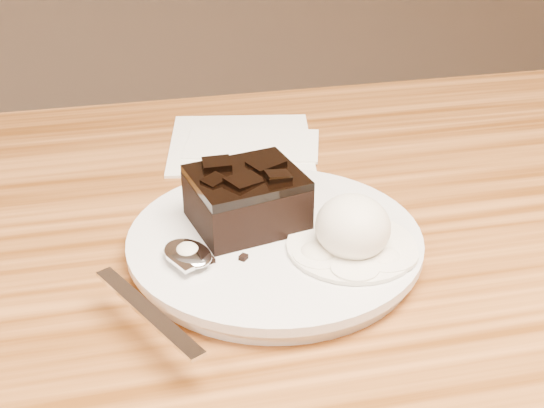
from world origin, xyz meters
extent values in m
cylinder|color=silver|center=(-0.06, 0.05, 0.76)|extent=(0.23, 0.23, 0.02)
cube|color=black|center=(-0.08, 0.07, 0.79)|extent=(0.09, 0.09, 0.04)
ellipsoid|color=white|center=(-0.01, 0.02, 0.79)|extent=(0.06, 0.06, 0.05)
cylinder|color=white|center=(-0.01, 0.02, 0.77)|extent=(0.10, 0.10, 0.00)
cube|color=white|center=(-0.05, 0.26, 0.75)|extent=(0.17, 0.17, 0.01)
cube|color=black|center=(-0.09, 0.02, 0.77)|extent=(0.01, 0.01, 0.00)
cube|color=black|center=(-0.04, -0.01, 0.77)|extent=(0.01, 0.01, 0.00)
cube|color=black|center=(-0.04, 0.04, 0.77)|extent=(0.01, 0.01, 0.00)
cube|color=black|center=(-0.12, 0.03, 0.77)|extent=(0.01, 0.01, 0.00)
camera|label=1|loc=(-0.17, -0.41, 1.06)|focal=48.16mm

